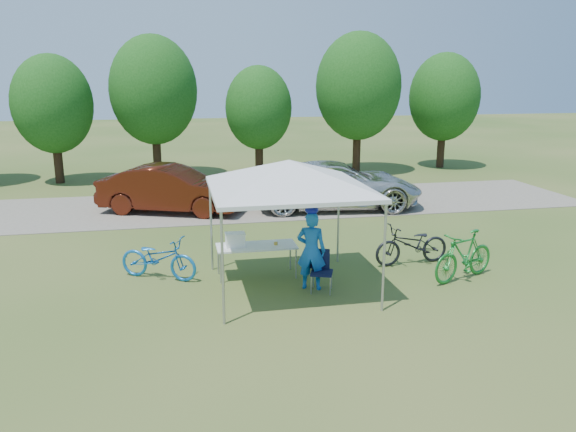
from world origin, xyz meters
name	(u,v)px	position (x,y,z in m)	size (l,w,h in m)	color
ground	(289,288)	(0.00, 0.00, 0.00)	(100.00, 100.00, 0.00)	#2D5119
gravel_strip	(243,205)	(0.00, 8.00, 0.01)	(24.00, 5.00, 0.02)	gray
canopy	(289,164)	(0.00, 0.00, 2.65)	(4.53, 4.53, 3.00)	#A5A5AA
treeline	(218,95)	(-0.29, 14.05, 3.53)	(24.89, 4.28, 6.30)	#382314
folding_table	(256,247)	(-0.56, 0.87, 0.68)	(1.75, 0.73, 0.72)	white
folding_chair	(320,267)	(0.62, -0.21, 0.51)	(0.56, 0.59, 0.86)	black
cooler	(235,240)	(-1.02, 0.87, 0.88)	(0.43, 0.29, 0.31)	white
ice_cream_cup	(276,243)	(-0.13, 0.82, 0.75)	(0.08, 0.08, 0.06)	gold
cyclist	(311,251)	(0.45, -0.09, 0.83)	(0.61, 0.40, 1.66)	blue
bike_blue	(158,258)	(-2.69, 1.15, 0.48)	(0.63, 1.81, 0.95)	#1466B6
bike_green	(464,256)	(3.85, -0.23, 0.55)	(0.51, 1.81, 1.09)	#1B792A
bike_dark	(412,244)	(3.16, 0.96, 0.49)	(0.65, 1.86, 0.98)	black
minivan	(338,185)	(3.10, 6.98, 0.80)	(2.58, 5.59, 1.55)	silver
sedan	(171,189)	(-2.41, 7.42, 0.78)	(1.61, 4.62, 1.52)	#48170C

